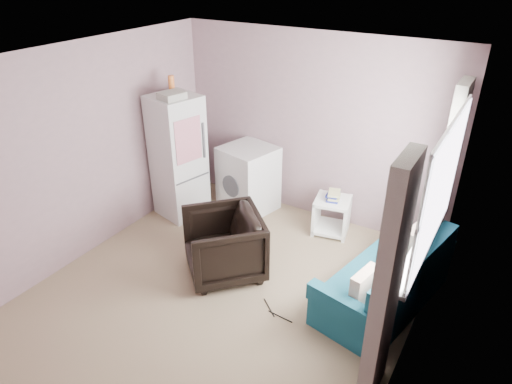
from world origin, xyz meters
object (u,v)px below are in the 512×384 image
(fridge, at_px, (178,156))
(washing_machine, at_px, (248,178))
(armchair, at_px, (224,242))
(side_table, at_px, (332,213))
(sofa, at_px, (388,283))

(fridge, relative_size, washing_machine, 2.05)
(armchair, height_order, washing_machine, washing_machine)
(washing_machine, distance_m, side_table, 1.29)
(armchair, bearing_deg, washing_machine, 154.74)
(fridge, bearing_deg, sofa, 6.05)
(side_table, bearing_deg, washing_machine, -178.67)
(washing_machine, xyz_separation_m, sofa, (2.32, -0.99, -0.22))
(side_table, bearing_deg, sofa, -44.08)
(armchair, xyz_separation_m, fridge, (-1.31, 0.84, 0.44))
(armchair, relative_size, side_table, 1.40)
(fridge, relative_size, side_table, 3.20)
(washing_machine, relative_size, sofa, 0.52)
(fridge, xyz_separation_m, washing_machine, (0.75, 0.58, -0.37))
(fridge, bearing_deg, side_table, 30.31)
(armchair, distance_m, fridge, 1.62)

